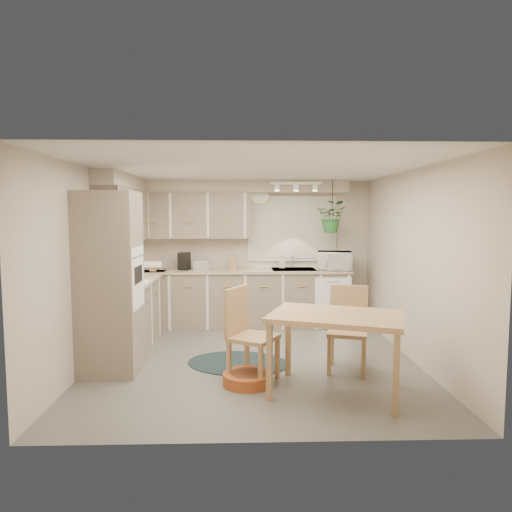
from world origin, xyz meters
name	(u,v)px	position (x,y,z in m)	size (l,w,h in m)	color
floor	(254,360)	(0.00, 0.00, 0.00)	(4.20, 4.20, 0.00)	#615E56
ceiling	(254,168)	(0.00, 0.00, 2.40)	(4.20, 4.20, 0.00)	silver
wall_back	(251,252)	(0.00, 2.10, 1.20)	(4.00, 0.04, 2.40)	#C2B3A0
wall_front	(261,296)	(0.00, -2.10, 1.20)	(4.00, 0.04, 2.40)	#C2B3A0
wall_left	(92,267)	(-2.00, 0.00, 1.20)	(0.04, 4.20, 2.40)	#C2B3A0
wall_right	(413,266)	(2.00, 0.00, 1.20)	(0.04, 4.20, 2.40)	#C2B3A0
base_cab_left	(134,311)	(-1.70, 0.88, 0.45)	(0.60, 1.85, 0.90)	gray
base_cab_back	(239,299)	(-0.20, 1.80, 0.45)	(3.60, 0.60, 0.90)	gray
counter_left	(134,279)	(-1.69, 0.88, 0.92)	(0.64, 1.89, 0.04)	tan
counter_back	(239,271)	(-0.20, 1.79, 0.92)	(3.64, 0.64, 0.04)	tan
oven_stack	(110,283)	(-1.68, -0.38, 1.05)	(0.65, 0.65, 2.10)	gray
wall_oven_face	(138,283)	(-1.35, -0.38, 1.05)	(0.02, 0.56, 0.58)	white
upper_cab_left	(125,216)	(-1.82, 1.00, 1.83)	(0.35, 2.00, 0.75)	gray
upper_cab_back	(190,215)	(-1.00, 1.93, 1.83)	(2.00, 0.35, 0.75)	gray
soffit_left	(123,182)	(-1.85, 1.00, 2.30)	(0.30, 2.00, 0.20)	#C2B3A0
soffit_back	(239,187)	(-0.20, 1.95, 2.30)	(3.60, 0.30, 0.20)	#C2B3A0
cooktop	(125,283)	(-1.68, 0.30, 0.94)	(0.52, 0.58, 0.02)	white
range_hood	(122,249)	(-1.70, 0.30, 1.40)	(0.40, 0.60, 0.14)	white
window_blinds	(292,229)	(0.70, 2.07, 1.60)	(1.40, 0.02, 1.00)	silver
window_frame	(292,229)	(0.70, 2.08, 1.60)	(1.50, 0.02, 1.10)	silver
sink	(294,272)	(0.70, 1.80, 0.90)	(0.70, 0.48, 0.10)	#AEB0B6
dishwasher_front	(333,304)	(1.30, 1.49, 0.42)	(0.58, 0.01, 0.83)	white
track_light_bar	(296,183)	(0.70, 1.55, 2.33)	(0.80, 0.04, 0.04)	white
wall_clock	(260,194)	(0.15, 2.07, 2.18)	(0.30, 0.30, 0.03)	gold
dining_table	(336,354)	(0.81, -1.09, 0.41)	(1.32, 0.88, 0.83)	tan
chair_left	(253,335)	(-0.02, -0.70, 0.52)	(0.48, 0.48, 1.03)	tan
chair_back	(347,330)	(1.08, -0.44, 0.50)	(0.47, 0.47, 0.99)	tan
braided_rug	(238,363)	(-0.20, -0.12, 0.01)	(1.27, 0.95, 0.01)	black
pet_bed	(248,379)	(-0.09, -0.82, 0.06)	(0.54, 0.54, 0.12)	#BA6625
microwave	(334,259)	(1.36, 1.70, 1.13)	(0.55, 0.30, 0.37)	white
soap_bottle	(282,266)	(0.52, 1.95, 0.99)	(0.09, 0.21, 0.10)	white
hanging_plant	(332,220)	(1.31, 1.70, 1.75)	(0.46, 0.51, 0.40)	#2B6D2C
coffee_maker	(184,261)	(-1.09, 1.80, 1.08)	(0.16, 0.20, 0.28)	black
toaster	(202,265)	(-0.81, 1.82, 1.02)	(0.26, 0.15, 0.16)	#AEB0B6
knife_block	(233,262)	(-0.29, 1.85, 1.06)	(0.11, 0.11, 0.23)	tan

